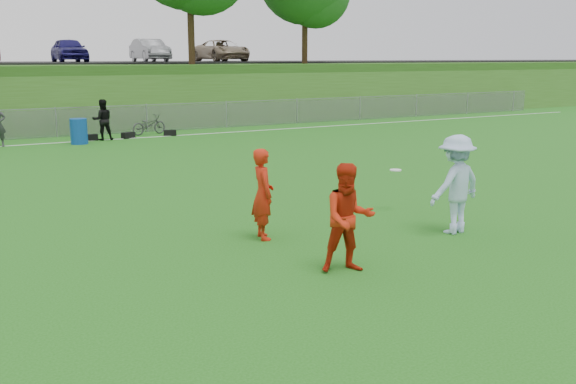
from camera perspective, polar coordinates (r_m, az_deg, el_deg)
ground at (r=10.77m, az=-1.46°, el=-6.55°), size 120.00×120.00×0.00m
sideline_far at (r=27.68m, az=-19.12°, el=4.20°), size 60.00×0.10×0.01m
fence at (r=29.57m, az=-19.91°, el=5.86°), size 58.00×0.06×1.30m
berm at (r=40.38m, az=-22.63°, el=8.31°), size 120.00×18.00×3.00m
parking_lot at (r=42.32m, az=-23.13°, el=10.50°), size 120.00×12.00×0.10m
gear_bags at (r=28.00m, az=-16.70°, el=4.69°), size 8.18×0.51×0.26m
player_red_left at (r=12.14m, az=-2.25°, el=-0.18°), size 0.53×0.70×1.74m
player_red_center at (r=10.30m, az=5.41°, el=-2.33°), size 1.03×0.91×1.77m
player_blue at (r=12.94m, az=14.67°, el=0.66°), size 1.33×0.87×1.95m
frisbee at (r=14.58m, az=9.54°, el=1.94°), size 0.26×0.26×0.02m
recycling_bin at (r=26.96m, az=-18.10°, el=5.15°), size 0.76×0.76×1.01m
bicycle at (r=29.47m, az=-12.27°, el=5.87°), size 1.77×1.03×0.88m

